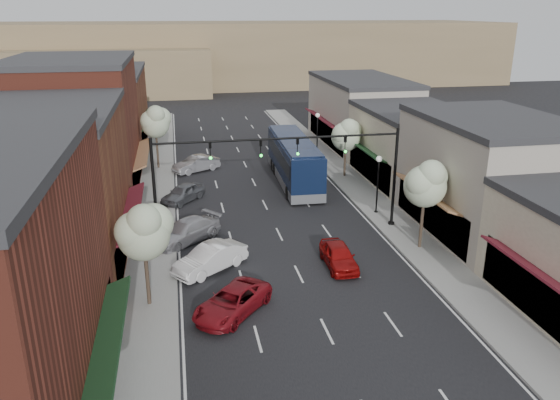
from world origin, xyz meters
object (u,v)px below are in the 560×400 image
tree_right_far (347,134)px  red_hatchback (339,256)px  parked_car_b (210,258)px  tree_left_far (156,121)px  parked_car_d (183,193)px  parked_car_e (196,164)px  coach_bus (294,160)px  parked_car_c (186,231)px  signal_mast_left (192,173)px  parked_car_a (232,302)px  lamp_post_far (317,127)px  signal_mast_right (362,164)px  tree_right_near (426,182)px  tree_left_near (144,230)px  lamp_post_near (378,175)px

tree_right_far → red_hatchback: size_ratio=1.33×
parked_car_b → tree_left_far: bearing=151.2°
tree_right_far → parked_car_d: size_ratio=1.31×
tree_right_far → parked_car_e: 14.23m
coach_bus → parked_car_c: size_ratio=2.54×
red_hatchback → parked_car_b: size_ratio=0.88×
parked_car_e → tree_left_far: bearing=-144.1°
signal_mast_left → coach_bus: 14.77m
signal_mast_left → tree_left_far: (-2.63, 17.95, -0.02)m
red_hatchback → parked_car_a: red_hatchback is taller
parked_car_b → signal_mast_left: bearing=151.4°
signal_mast_left → parked_car_b: size_ratio=1.77×
coach_bus → signal_mast_left: bearing=-126.8°
tree_left_far → parked_car_d: tree_left_far is taller
lamp_post_far → parked_car_b: (-12.74, -24.55, -2.24)m
signal_mast_left → parked_car_d: 8.94m
signal_mast_left → tree_left_far: bearing=98.3°
signal_mast_left → signal_mast_right: bearing=0.0°
tree_right_near → parked_car_a: 14.21m
tree_left_near → lamp_post_far: 32.35m
signal_mast_left → parked_car_a: 10.43m
parked_car_c → parked_car_d: (0.00, 8.06, -0.03)m
red_hatchback → signal_mast_left: bearing=146.9°
tree_left_near → red_hatchback: size_ratio=1.40×
tree_right_near → lamp_post_near: 6.74m
signal_mast_right → tree_right_near: size_ratio=1.38×
lamp_post_near → parked_car_b: lamp_post_near is taller
tree_right_far → parked_car_b: bearing=-128.8°
parked_car_a → parked_car_d: (-2.00, 17.55, 0.05)m
tree_left_near → parked_car_b: 5.93m
tree_right_far → parked_car_b: tree_right_far is taller
tree_right_near → parked_car_b: tree_right_near is taller
tree_left_far → parked_car_e: 5.43m
parked_car_a → parked_car_c: 9.70m
lamp_post_near → lamp_post_far: same height
tree_right_near → parked_car_c: bearing=164.6°
tree_left_far → coach_bus: bearing=-29.4°
parked_car_b → parked_car_d: (-1.26, 12.56, -0.06)m
tree_right_near → lamp_post_far: tree_right_near is taller
parked_car_a → parked_car_b: bearing=139.1°
red_hatchback → parked_car_c: (-8.72, 5.39, 0.04)m
lamp_post_far → parked_car_b: 27.75m
lamp_post_far → parked_car_a: (-12.00, -29.54, -2.35)m
lamp_post_near → parked_car_d: lamp_post_near is taller
tree_right_near → lamp_post_near: tree_right_near is taller
tree_right_far → parked_car_e: tree_right_far is taller
tree_left_near → parked_car_c: (2.05, 8.00, -3.49)m
signal_mast_right → parked_car_b: bearing=-156.7°
parked_car_b → parked_car_d: parked_car_b is taller
red_hatchback → tree_left_far: bearing=115.4°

